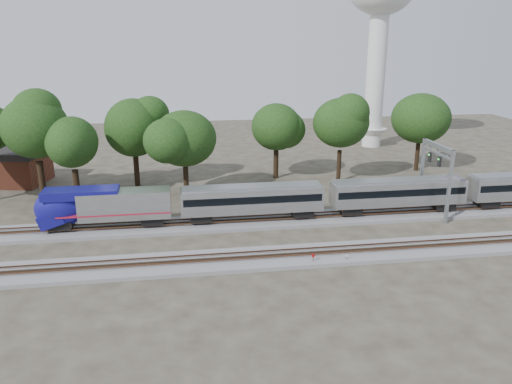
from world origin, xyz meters
TOP-DOWN VIEW (x-y plane):
  - ground at (0.00, 0.00)m, footprint 160.00×160.00m
  - track_far at (0.00, 6.00)m, footprint 160.00×5.00m
  - track_near at (0.00, -4.00)m, footprint 160.00×5.00m
  - train at (20.04, 6.00)m, footprint 84.34×2.90m
  - switch_stand_red at (6.51, -5.71)m, footprint 0.37×0.08m
  - switch_stand_white at (9.77, -5.74)m, footprint 0.28×0.07m
  - switch_lever at (4.79, -5.16)m, footprint 0.56×0.42m
  - water_tower at (31.52, 44.59)m, footprint 12.52×12.52m
  - signal_gantry at (24.38, 6.00)m, footprint 0.60×7.11m
  - brick_building at (-30.60, 27.79)m, footprint 11.82×9.40m
  - tree_1 at (-23.63, 18.86)m, footprint 9.77×9.77m
  - tree_2 at (-19.02, 17.39)m, footprint 8.00×8.00m
  - tree_3 at (-11.83, 23.22)m, footprint 8.64×8.64m
  - tree_4 at (-4.93, 17.55)m, footprint 8.01×8.01m
  - tree_5 at (8.69, 24.65)m, footprint 7.96×7.96m
  - tree_6 at (17.50, 21.32)m, footprint 8.91×8.91m
  - tree_7 at (31.85, 25.67)m, footprint 8.53×8.53m

SIDE VIEW (x-z plane):
  - ground at x=0.00m, z-range 0.00..0.00m
  - switch_lever at x=4.79m, z-range 0.00..0.30m
  - track_far at x=0.00m, z-range -0.16..0.57m
  - track_near at x=0.00m, z-range -0.16..0.57m
  - switch_stand_white at x=9.77m, z-range 0.12..1.01m
  - switch_stand_red at x=6.51m, z-range 0.16..1.32m
  - brick_building at x=-30.60m, z-range 0.02..5.09m
  - train at x=20.04m, z-range 0.90..5.17m
  - signal_gantry at x=24.38m, z-range 1.98..10.62m
  - tree_5 at x=8.69m, z-range 2.20..13.42m
  - tree_2 at x=-19.02m, z-range 2.21..13.49m
  - tree_4 at x=-4.93m, z-range 2.21..13.51m
  - tree_7 at x=31.85m, z-range 2.36..14.39m
  - tree_3 at x=-11.83m, z-range 2.39..14.57m
  - tree_6 at x=17.50m, z-range 2.47..15.03m
  - tree_1 at x=-23.63m, z-range 2.71..16.49m
  - water_tower at x=31.52m, z-range 8.35..43.00m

